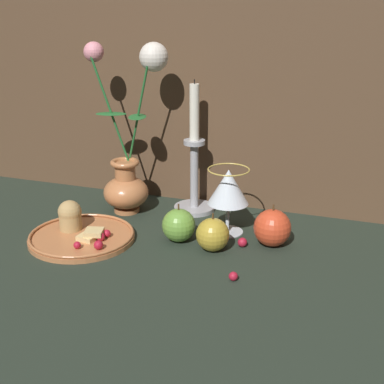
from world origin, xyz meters
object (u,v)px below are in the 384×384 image
Objects in this scene: wine_glass at (228,189)px; apple_beside_vase at (179,225)px; candlestick at (194,170)px; plate_with_pastries at (80,232)px; apple_at_table_edge at (272,228)px; apple_near_glass at (213,235)px; vase at (129,157)px.

wine_glass is 0.13m from apple_beside_vase.
candlestick is 3.78× the size of apple_beside_vase.
apple_at_table_edge is at bearing 15.11° from plate_with_pastries.
apple_beside_vase is 0.08m from apple_near_glass.
candlestick reaches higher than apple_at_table_edge.
apple_at_table_edge is (0.35, -0.07, -0.10)m from vase.
plate_with_pastries is 0.32m from wine_glass.
apple_near_glass is at bearing -149.88° from apple_at_table_edge.
apple_at_table_edge reaches higher than apple_beside_vase.
apple_at_table_edge is (0.10, -0.03, -0.06)m from wine_glass.
apple_at_table_edge is (0.11, 0.06, 0.00)m from apple_near_glass.
apple_beside_vase is (0.03, -0.17, -0.07)m from candlestick.
vase is 1.76× the size of plate_with_pastries.
wine_glass reaches higher than apple_at_table_edge.
plate_with_pastries is at bearing -164.89° from apple_at_table_edge.
plate_with_pastries is at bearing -171.44° from apple_near_glass.
wine_glass reaches higher than plate_with_pastries.
apple_near_glass is (-0.00, -0.09, -0.07)m from wine_glass.
candlestick is (0.17, 0.23, 0.09)m from plate_with_pastries.
apple_at_table_edge is (0.19, 0.04, 0.00)m from apple_beside_vase.
vase reaches higher than apple_near_glass.
candlestick is at bearing 138.48° from wine_glass.
vase is 0.26m from wine_glass.
plate_with_pastries is at bearing -126.56° from candlestick.
vase is 0.22m from apple_beside_vase.
candlestick reaches higher than apple_beside_vase.
wine_glass is (0.25, -0.04, -0.03)m from vase.
apple_near_glass is (0.25, -0.14, -0.10)m from vase.
apple_near_glass is 0.90× the size of apple_at_table_edge.
wine_glass reaches higher than apple_near_glass.
wine_glass is 1.62× the size of apple_at_table_edge.
apple_near_glass is at bearing -29.07° from vase.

